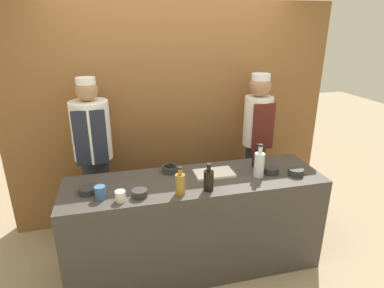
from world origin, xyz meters
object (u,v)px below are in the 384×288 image
at_px(sauce_bowl_orange, 170,169).
at_px(bottle_clear, 259,164).
at_px(bottle_wine, 256,158).
at_px(sauce_bowl_green, 88,189).
at_px(chef_left, 94,157).
at_px(sauce_bowl_red, 296,171).
at_px(bottle_soy, 209,180).
at_px(cutting_board, 214,173).
at_px(cup_blue, 100,192).
at_px(cup_cream, 120,196).
at_px(sauce_bowl_yellow, 140,193).
at_px(sauce_bowl_brown, 271,170).
at_px(chef_right, 256,141).
at_px(bottle_vinegar, 180,184).

bearing_deg(sauce_bowl_orange, bottle_clear, -20.21).
relative_size(bottle_wine, bottle_clear, 0.75).
xyz_separation_m(sauce_bowl_green, chef_left, (0.02, 0.68, -0.01)).
height_order(sauce_bowl_red, bottle_soy, bottle_soy).
bearing_deg(cutting_board, bottle_soy, -116.26).
height_order(sauce_bowl_green, cup_blue, cup_blue).
bearing_deg(sauce_bowl_orange, cup_cream, -137.43).
relative_size(cup_blue, chef_left, 0.06).
xyz_separation_m(sauce_bowl_red, bottle_soy, (-0.83, -0.08, 0.06)).
bearing_deg(sauce_bowl_red, cup_blue, -179.52).
xyz_separation_m(sauce_bowl_yellow, sauce_bowl_orange, (0.31, 0.39, -0.00)).
height_order(sauce_bowl_yellow, bottle_clear, bottle_clear).
distance_m(sauce_bowl_brown, sauce_bowl_green, 1.57).
relative_size(cutting_board, chef_left, 0.20).
xyz_separation_m(sauce_bowl_brown, chef_right, (0.18, 0.70, 0.01)).
xyz_separation_m(sauce_bowl_brown, bottle_wine, (-0.07, 0.17, 0.06)).
bearing_deg(chef_left, cutting_board, -29.68).
bearing_deg(sauce_bowl_red, sauce_bowl_green, 176.60).
xyz_separation_m(cutting_board, chef_right, (0.68, 0.60, 0.03)).
distance_m(bottle_soy, cup_blue, 0.85).
distance_m(bottle_clear, cup_cream, 1.21).
distance_m(bottle_wine, chef_right, 0.59).
distance_m(cutting_board, bottle_vinegar, 0.47).
xyz_separation_m(sauce_bowl_yellow, bottle_vinegar, (0.31, -0.04, 0.06)).
bearing_deg(cutting_board, chef_left, 150.32).
bearing_deg(cup_blue, sauce_bowl_brown, 3.86).
relative_size(sauce_bowl_brown, bottle_soy, 0.59).
height_order(cutting_board, bottle_vinegar, bottle_vinegar).
bearing_deg(sauce_bowl_red, bottle_wine, 136.33).
bearing_deg(cutting_board, cup_blue, -168.46).
height_order(sauce_bowl_orange, cutting_board, sauce_bowl_orange).
height_order(cup_cream, cup_blue, cup_blue).
bearing_deg(sauce_bowl_red, chef_left, 155.87).
xyz_separation_m(sauce_bowl_red, bottle_vinegar, (-1.07, -0.09, 0.06)).
distance_m(sauce_bowl_red, cutting_board, 0.72).
relative_size(sauce_bowl_orange, cup_cream, 1.79).
bearing_deg(cup_cream, bottle_clear, 6.89).
relative_size(cup_cream, chef_right, 0.05).
bearing_deg(chef_left, sauce_bowl_red, -24.13).
xyz_separation_m(sauce_bowl_red, bottle_wine, (-0.27, 0.26, 0.06)).
relative_size(cup_cream, chef_left, 0.05).
relative_size(sauce_bowl_green, bottle_wine, 0.69).
height_order(sauce_bowl_red, cup_cream, cup_cream).
bearing_deg(sauce_bowl_yellow, cup_blue, 171.60).
relative_size(sauce_bowl_orange, sauce_bowl_red, 1.09).
height_order(sauce_bowl_orange, cup_cream, cup_cream).
bearing_deg(sauce_bowl_orange, bottle_soy, -59.78).
relative_size(sauce_bowl_yellow, cup_blue, 1.16).
xyz_separation_m(chef_left, chef_right, (1.73, 0.00, 0.02)).
bearing_deg(bottle_vinegar, sauce_bowl_red, 5.05).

